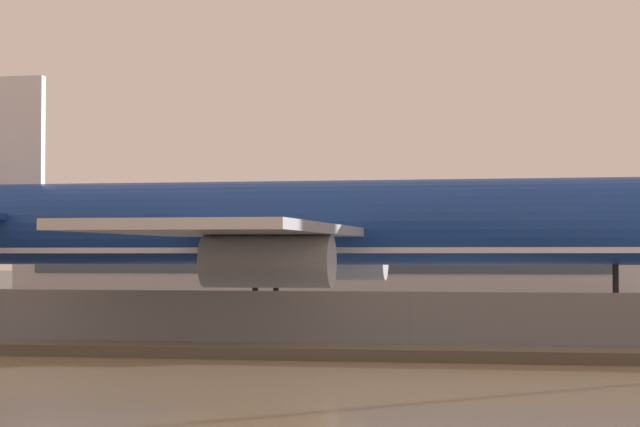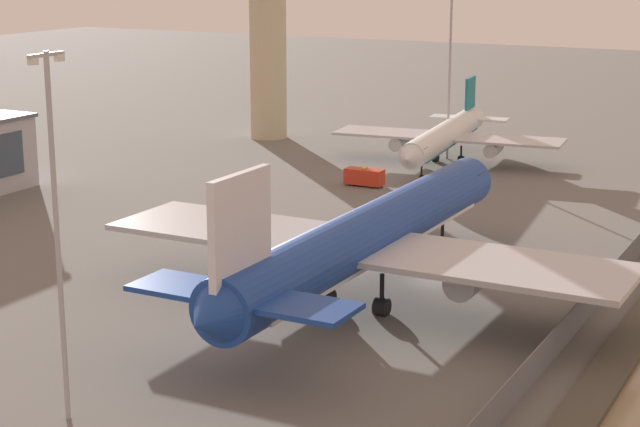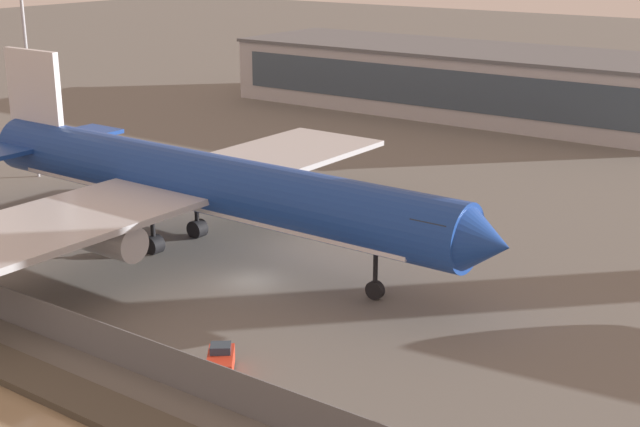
# 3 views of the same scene
# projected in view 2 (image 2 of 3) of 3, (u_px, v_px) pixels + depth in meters

# --- Properties ---
(ground_plane) EXTENTS (500.00, 500.00, 0.00)m
(ground_plane) POSITION_uv_depth(u_px,v_px,m) (431.00, 281.00, 102.21)
(ground_plane) COLOR #66635E
(perimeter_fence) EXTENTS (280.00, 0.10, 2.65)m
(perimeter_fence) POSITION_uv_depth(u_px,v_px,m) (599.00, 292.00, 94.69)
(perimeter_fence) COLOR slate
(perimeter_fence) RESTS_ON ground
(cargo_jet_blue) EXTENTS (55.73, 47.66, 15.83)m
(cargo_jet_blue) POSITION_uv_depth(u_px,v_px,m) (367.00, 237.00, 94.81)
(cargo_jet_blue) COLOR #193D93
(cargo_jet_blue) RESTS_ON ground
(passenger_jet_white_teal) EXTENTS (39.54, 34.31, 11.28)m
(passenger_jet_white_teal) POSITION_uv_depth(u_px,v_px,m) (446.00, 136.00, 155.95)
(passenger_jet_white_teal) COLOR white
(passenger_jet_white_teal) RESTS_ON ground
(baggage_tug) EXTENTS (3.23, 3.51, 1.80)m
(baggage_tug) POSITION_uv_depth(u_px,v_px,m) (588.00, 268.00, 103.43)
(baggage_tug) COLOR red
(baggage_tug) RESTS_ON ground
(ops_van) EXTENTS (2.21, 5.24, 2.48)m
(ops_van) POSITION_uv_depth(u_px,v_px,m) (363.00, 176.00, 142.77)
(ops_van) COLOR red
(ops_van) RESTS_ON ground
(apron_light_mast_apron_west) EXTENTS (3.20, 0.40, 25.54)m
(apron_light_mast_apron_west) POSITION_uv_depth(u_px,v_px,m) (450.00, 65.00, 158.01)
(apron_light_mast_apron_west) COLOR #A8A8AD
(apron_light_mast_apron_west) RESTS_ON ground
(apron_light_mast_apron_east) EXTENTS (3.20, 0.40, 24.77)m
(apron_light_mast_apron_east) POSITION_uv_depth(u_px,v_px,m) (56.00, 223.00, 69.13)
(apron_light_mast_apron_east) COLOR #A8A8AD
(apron_light_mast_apron_east) RESTS_ON ground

